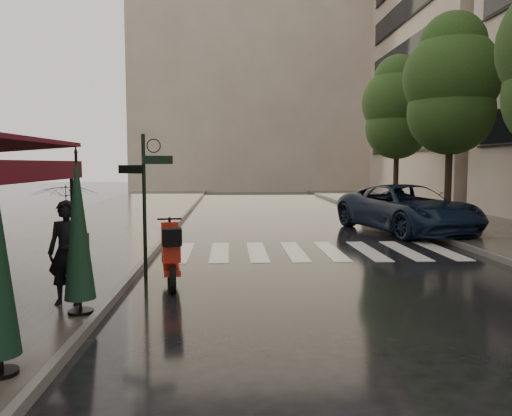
{
  "coord_description": "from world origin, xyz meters",
  "views": [
    {
      "loc": [
        0.64,
        -7.81,
        2.47
      ],
      "look_at": [
        1.27,
        4.18,
        1.4
      ],
      "focal_mm": 35.0,
      "sensor_mm": 36.0,
      "label": 1
    }
  ],
  "objects": [
    {
      "name": "haussmann_far",
      "position": [
        16.5,
        26.0,
        9.25
      ],
      "size": [
        8.0,
        16.0,
        18.5
      ],
      "primitive_type": "cube",
      "color": "gray",
      "rests_on": "ground"
    },
    {
      "name": "tree_far",
      "position": [
        9.7,
        19.0,
        5.46
      ],
      "size": [
        3.8,
        3.8,
        8.16
      ],
      "color": "black",
      "rests_on": "sidewalk_far"
    },
    {
      "name": "scooter",
      "position": [
        -0.56,
        2.26,
        0.6
      ],
      "size": [
        0.67,
        1.97,
        1.3
      ],
      "rotation": [
        0.0,
        0.0,
        0.15
      ],
      "color": "black",
      "rests_on": "ground"
    },
    {
      "name": "sidewalk_near",
      "position": [
        -4.5,
        12.0,
        0.06
      ],
      "size": [
        6.0,
        60.0,
        0.12
      ],
      "primitive_type": "cube",
      "color": "#38332D",
      "rests_on": "ground"
    },
    {
      "name": "backdrop_building",
      "position": [
        3.0,
        38.0,
        10.0
      ],
      "size": [
        22.0,
        6.0,
        20.0
      ],
      "primitive_type": "cube",
      "color": "gray",
      "rests_on": "ground"
    },
    {
      "name": "sidewalk_far",
      "position": [
        10.25,
        12.0,
        0.06
      ],
      "size": [
        5.5,
        60.0,
        0.12
      ],
      "primitive_type": "cube",
      "color": "#38332D",
      "rests_on": "ground"
    },
    {
      "name": "crosswalk",
      "position": [
        2.98,
        6.0,
        0.01
      ],
      "size": [
        7.85,
        3.2,
        0.01
      ],
      "color": "silver",
      "rests_on": "ground"
    },
    {
      "name": "curb_far",
      "position": [
        7.45,
        12.0,
        0.07
      ],
      "size": [
        0.12,
        60.0,
        0.16
      ],
      "primitive_type": "cube",
      "color": "#595651",
      "rests_on": "ground"
    },
    {
      "name": "ground",
      "position": [
        0.0,
        0.0,
        0.0
      ],
      "size": [
        120.0,
        120.0,
        0.0
      ],
      "primitive_type": "plane",
      "color": "black",
      "rests_on": "ground"
    },
    {
      "name": "parasol_back",
      "position": [
        -1.72,
        0.01,
        1.5
      ],
      "size": [
        0.48,
        0.48,
        2.57
      ],
      "color": "black",
      "rests_on": "sidewalk_near"
    },
    {
      "name": "pedestrian_with_umbrella",
      "position": [
        -2.07,
        0.54,
        1.78
      ],
      "size": [
        1.08,
        1.1,
        2.5
      ],
      "rotation": [
        0.0,
        0.0,
        -0.05
      ],
      "color": "black",
      "rests_on": "sidewalk_near"
    },
    {
      "name": "tree_mid",
      "position": [
        9.5,
        12.0,
        5.59
      ],
      "size": [
        3.8,
        3.8,
        8.34
      ],
      "color": "black",
      "rests_on": "sidewalk_far"
    },
    {
      "name": "parked_car",
      "position": [
        7.0,
        9.75,
        0.86
      ],
      "size": [
        4.27,
        6.67,
        1.71
      ],
      "primitive_type": "imported",
      "rotation": [
        0.0,
        0.0,
        0.25
      ],
      "color": "black",
      "rests_on": "ground"
    },
    {
      "name": "signpost",
      "position": [
        -1.19,
        3.0,
        1.83
      ],
      "size": [
        1.17,
        0.29,
        3.1
      ],
      "color": "black",
      "rests_on": "ground"
    },
    {
      "name": "curb_near",
      "position": [
        -1.45,
        12.0,
        0.07
      ],
      "size": [
        0.12,
        60.0,
        0.16
      ],
      "primitive_type": "cube",
      "color": "#595651",
      "rests_on": "ground"
    }
  ]
}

